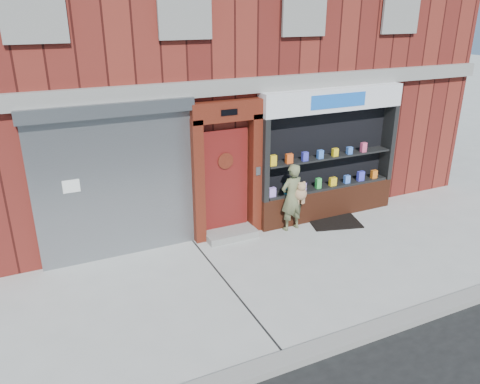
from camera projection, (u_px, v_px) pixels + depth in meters
ground at (303, 266)px, 8.91m from camera, size 80.00×80.00×0.00m
curb at (379, 329)px, 7.08m from camera, size 60.00×0.30×0.12m
building at (190, 32)px, 12.49m from camera, size 12.00×8.16×8.00m
shutter_bay at (115, 173)px, 8.71m from camera, size 3.10×0.30×3.04m
red_door_bay at (227, 171)px, 9.65m from camera, size 1.52×0.58×2.90m
pharmacy_bay at (328, 160)px, 10.62m from camera, size 3.50×0.41×3.00m
woman at (293, 197)px, 10.15m from camera, size 0.63×0.43×1.51m
doormat at (334, 222)px, 10.72m from camera, size 1.28×1.05×0.03m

